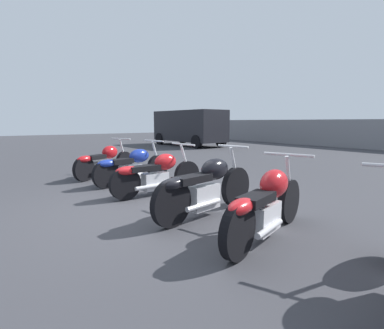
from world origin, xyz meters
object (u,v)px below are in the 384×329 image
object	(u,v)px
motorcycle_slot_0	(104,161)
motorcycle_slot_2	(156,174)
motorcycle_slot_1	(132,166)
motorcycle_slot_4	(267,204)
parked_van	(189,126)
motorcycle_slot_3	(206,187)

from	to	relation	value
motorcycle_slot_0	motorcycle_slot_2	distance (m)	2.40
motorcycle_slot_0	motorcycle_slot_1	distance (m)	1.19
motorcycle_slot_4	parked_van	bearing A→B (deg)	131.65
motorcycle_slot_0	motorcycle_slot_3	bearing A→B (deg)	-24.68
motorcycle_slot_4	parked_van	world-z (taller)	parked_van
motorcycle_slot_2	parked_van	bearing A→B (deg)	138.61
motorcycle_slot_0	motorcycle_slot_2	bearing A→B (deg)	-22.63
motorcycle_slot_3	parked_van	bearing A→B (deg)	135.63
motorcycle_slot_4	motorcycle_slot_0	bearing A→B (deg)	164.65
motorcycle_slot_1	motorcycle_slot_3	bearing A→B (deg)	-14.10
motorcycle_slot_0	motorcycle_slot_2	world-z (taller)	motorcycle_slot_2
motorcycle_slot_1	motorcycle_slot_2	world-z (taller)	motorcycle_slot_2
motorcycle_slot_1	motorcycle_slot_4	distance (m)	3.89
motorcycle_slot_4	motorcycle_slot_1	bearing A→B (deg)	162.05
motorcycle_slot_0	motorcycle_slot_4	world-z (taller)	motorcycle_slot_4
parked_van	motorcycle_slot_3	bearing A→B (deg)	53.64
motorcycle_slot_0	parked_van	xyz separation A→B (m)	(-6.92, 7.38, 0.72)
motorcycle_slot_3	motorcycle_slot_4	xyz separation A→B (m)	(1.11, 0.04, -0.02)
parked_van	motorcycle_slot_4	bearing A→B (deg)	56.30
motorcycle_slot_0	parked_van	distance (m)	10.14
motorcycle_slot_3	parked_van	distance (m)	13.09
motorcycle_slot_0	motorcycle_slot_3	distance (m)	3.96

